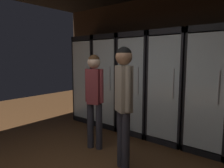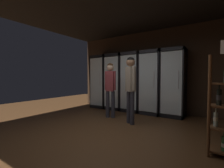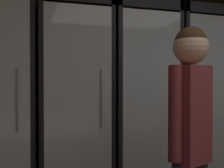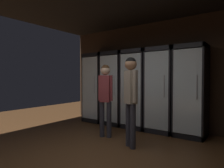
# 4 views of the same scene
# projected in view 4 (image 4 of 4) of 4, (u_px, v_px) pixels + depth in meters

# --- Properties ---
(wall_back) EXTENTS (6.00, 0.06, 2.80)m
(wall_back) POSITION_uv_depth(u_px,v_px,m) (163.00, 75.00, 5.12)
(wall_back) COLOR #382619
(wall_back) RESTS_ON ground
(cooler_far_left) EXTENTS (0.66, 0.70, 2.04)m
(cooler_far_left) POSITION_uv_depth(u_px,v_px,m) (98.00, 88.00, 5.99)
(cooler_far_left) COLOR black
(cooler_far_left) RESTS_ON ground
(cooler_left) EXTENTS (0.66, 0.70, 2.04)m
(cooler_left) POSITION_uv_depth(u_px,v_px,m) (116.00, 89.00, 5.59)
(cooler_left) COLOR black
(cooler_left) RESTS_ON ground
(cooler_center) EXTENTS (0.66, 0.70, 2.04)m
(cooler_center) POSITION_uv_depth(u_px,v_px,m) (137.00, 90.00, 5.19)
(cooler_center) COLOR black
(cooler_center) RESTS_ON ground
(cooler_right) EXTENTS (0.66, 0.70, 2.04)m
(cooler_right) POSITION_uv_depth(u_px,v_px,m) (162.00, 90.00, 4.79)
(cooler_right) COLOR black
(cooler_right) RESTS_ON ground
(cooler_far_right) EXTENTS (0.66, 0.70, 2.04)m
(cooler_far_right) POSITION_uv_depth(u_px,v_px,m) (191.00, 92.00, 4.39)
(cooler_far_right) COLOR black
(cooler_far_right) RESTS_ON ground
(shopper_near) EXTENTS (0.32, 0.22, 1.60)m
(shopper_near) POSITION_uv_depth(u_px,v_px,m) (105.00, 93.00, 4.29)
(shopper_near) COLOR #2D2D38
(shopper_near) RESTS_ON ground
(shopper_far) EXTENTS (0.34, 0.27, 1.70)m
(shopper_far) POSITION_uv_depth(u_px,v_px,m) (131.00, 91.00, 3.65)
(shopper_far) COLOR #2D2D38
(shopper_far) RESTS_ON ground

